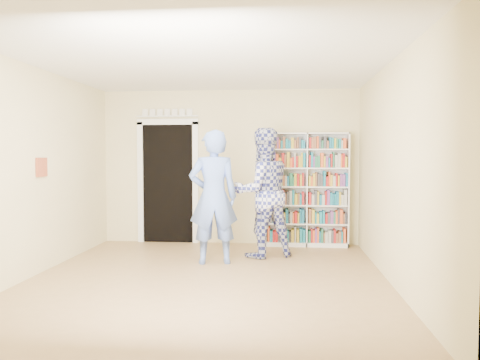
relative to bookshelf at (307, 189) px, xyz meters
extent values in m
plane|color=#967448|center=(-1.35, -2.34, -0.98)|extent=(5.00, 5.00, 0.00)
plane|color=white|center=(-1.35, -2.34, 1.72)|extent=(5.00, 5.00, 0.00)
plane|color=beige|center=(-1.35, 0.16, 0.37)|extent=(4.50, 0.00, 4.50)
plane|color=beige|center=(-3.60, -2.34, 0.37)|extent=(0.00, 5.00, 5.00)
plane|color=beige|center=(0.90, -2.34, 0.37)|extent=(0.00, 5.00, 5.00)
cube|color=white|center=(0.00, 0.00, -0.01)|extent=(1.41, 0.26, 1.94)
cube|color=white|center=(0.00, 0.00, -0.01)|extent=(0.02, 0.26, 1.94)
cube|color=black|center=(-2.45, 0.14, 0.07)|extent=(0.90, 0.03, 2.10)
cube|color=white|center=(-2.95, 0.12, 0.07)|extent=(0.10, 0.06, 2.20)
cube|color=white|center=(-1.95, 0.12, 0.07)|extent=(0.10, 0.06, 2.20)
cube|color=white|center=(-2.45, 0.12, 1.17)|extent=(1.10, 0.06, 0.10)
cube|color=white|center=(-2.45, 0.12, 1.27)|extent=(1.10, 0.08, 0.02)
cube|color=brown|center=(-3.58, -2.14, 0.42)|extent=(0.03, 0.25, 0.25)
imported|color=#6384DC|center=(-1.40, -1.43, -0.02)|extent=(0.78, 0.60, 1.92)
imported|color=navy|center=(-0.72, -0.91, 0.01)|extent=(1.18, 1.08, 1.97)
cube|color=white|center=(-0.64, -1.10, -0.06)|extent=(0.19, 0.03, 0.27)
camera|label=1|loc=(-0.41, -8.04, 0.57)|focal=35.00mm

